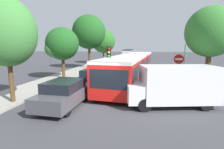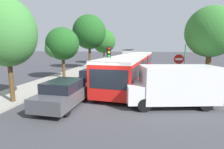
# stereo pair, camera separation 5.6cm
# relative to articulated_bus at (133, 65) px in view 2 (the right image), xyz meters

# --- Properties ---
(ground_plane) EXTENTS (200.00, 200.00, 0.00)m
(ground_plane) POSITION_rel_articulated_bus_xyz_m (-1.58, -8.51, -1.48)
(ground_plane) COLOR #3D3D42
(kerb_strip_left) EXTENTS (3.20, 52.19, 0.14)m
(kerb_strip_left) POSITION_rel_articulated_bus_xyz_m (-7.66, 12.59, -1.41)
(kerb_strip_left) COLOR #9E998E
(kerb_strip_left) RESTS_ON ground
(articulated_bus) EXTENTS (4.33, 17.42, 2.56)m
(articulated_bus) POSITION_rel_articulated_bus_xyz_m (0.00, 0.00, 0.00)
(articulated_bus) COLOR red
(articulated_bus) RESTS_ON ground
(city_bus_rear) EXTENTS (2.59, 11.35, 2.44)m
(city_bus_rear) POSITION_rel_articulated_bus_xyz_m (-3.24, 33.69, -0.07)
(city_bus_rear) COLOR silver
(city_bus_rear) RESTS_ON ground
(queued_car_graphite) EXTENTS (2.01, 4.41, 1.51)m
(queued_car_graphite) POSITION_rel_articulated_bus_xyz_m (-3.33, -8.87, -0.71)
(queued_car_graphite) COLOR #47474C
(queued_car_graphite) RESTS_ON ground
(queued_car_navy) EXTENTS (1.93, 4.24, 1.45)m
(queued_car_navy) POSITION_rel_articulated_bus_xyz_m (-3.21, -3.54, -0.74)
(queued_car_navy) COLOR navy
(queued_car_navy) RESTS_ON ground
(queued_car_green) EXTENTS (1.95, 4.27, 1.46)m
(queued_car_green) POSITION_rel_articulated_bus_xyz_m (-3.13, 2.62, -0.74)
(queued_car_green) COLOR #236638
(queued_car_green) RESTS_ON ground
(queued_car_black) EXTENTS (2.03, 4.46, 1.52)m
(queued_car_black) POSITION_rel_articulated_bus_xyz_m (-3.26, 8.06, -0.71)
(queued_car_black) COLOR black
(queued_car_black) RESTS_ON ground
(queued_car_white) EXTENTS (1.88, 4.12, 1.41)m
(queued_car_white) POSITION_rel_articulated_bus_xyz_m (-3.26, 13.63, -0.76)
(queued_car_white) COLOR white
(queued_car_white) RESTS_ON ground
(queued_car_tan) EXTENTS (2.04, 4.47, 1.53)m
(queued_car_tan) POSITION_rel_articulated_bus_xyz_m (-3.07, 19.71, -0.70)
(queued_car_tan) COLOR tan
(queued_car_tan) RESTS_ON ground
(white_van) EXTENTS (5.30, 2.98, 2.31)m
(white_van) POSITION_rel_articulated_bus_xyz_m (2.77, -7.74, -0.24)
(white_van) COLOR silver
(white_van) RESTS_ON ground
(traffic_light) EXTENTS (0.36, 0.39, 3.40)m
(traffic_light) POSITION_rel_articulated_bus_xyz_m (-1.57, -4.83, 1.02)
(traffic_light) COLOR #56595E
(traffic_light) RESTS_ON ground
(no_entry_sign) EXTENTS (0.70, 0.08, 2.82)m
(no_entry_sign) POSITION_rel_articulated_bus_xyz_m (3.56, -4.49, 0.40)
(no_entry_sign) COLOR #56595E
(no_entry_sign) RESTS_ON ground
(direction_sign_post) EXTENTS (0.41, 1.37, 3.60)m
(direction_sign_post) POSITION_rel_articulated_bus_xyz_m (4.68, -1.26, 1.09)
(direction_sign_post) COLOR #56595E
(direction_sign_post) RESTS_ON ground
(tree_left_near) EXTENTS (3.27, 3.27, 6.11)m
(tree_left_near) POSITION_rel_articulated_bus_xyz_m (-6.56, -9.05, 2.59)
(tree_left_near) COLOR #51381E
(tree_left_near) RESTS_ON ground
(tree_left_mid) EXTENTS (3.32, 3.32, 5.29)m
(tree_left_mid) POSITION_rel_articulated_bus_xyz_m (-7.22, -1.12, 2.07)
(tree_left_mid) COLOR #51381E
(tree_left_mid) RESTS_ON ground
(tree_left_far) EXTENTS (4.94, 4.94, 7.99)m
(tree_left_far) POSITION_rel_articulated_bus_xyz_m (-7.04, 7.72, 3.98)
(tree_left_far) COLOR #51381E
(tree_left_far) RESTS_ON ground
(tree_left_distant) EXTENTS (4.54, 4.54, 6.65)m
(tree_left_distant) POSITION_rel_articulated_bus_xyz_m (-6.73, 16.06, 2.88)
(tree_left_distant) COLOR #51381E
(tree_left_distant) RESTS_ON ground
(tree_right_near) EXTENTS (3.21, 3.21, 5.95)m
(tree_right_near) POSITION_rel_articulated_bus_xyz_m (5.21, -5.27, 2.74)
(tree_right_near) COLOR #51381E
(tree_right_near) RESTS_ON ground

